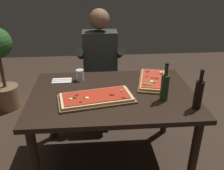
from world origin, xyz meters
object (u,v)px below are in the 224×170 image
pizza_rectangular_front (96,98)px  wine_bottle_dark (199,94)px  pizza_rectangular_left (153,80)px  dining_table (112,102)px  potted_plant_corner (0,65)px  diner_chair (100,79)px  tumbler_near_camera (80,76)px  seated_diner (100,63)px  oil_bottle_amber (165,87)px

pizza_rectangular_front → wine_bottle_dark: (0.76, -0.18, 0.10)m
pizza_rectangular_left → dining_table: bearing=-154.7°
dining_table → potted_plant_corner: potted_plant_corner is taller
pizza_rectangular_front → diner_chair: size_ratio=0.75×
dining_table → tumbler_near_camera: bearing=135.2°
wine_bottle_dark → seated_diner: bearing=123.9°
tumbler_near_camera → potted_plant_corner: bearing=141.3°
pizza_rectangular_front → potted_plant_corner: size_ratio=0.60×
diner_chair → potted_plant_corner: bearing=168.3°
pizza_rectangular_front → pizza_rectangular_left: size_ratio=1.19×
diner_chair → potted_plant_corner: (-1.25, 0.26, 0.13)m
pizza_rectangular_left → tumbler_near_camera: tumbler_near_camera is taller
oil_bottle_amber → seated_diner: seated_diner is taller
pizza_rectangular_left → tumbler_near_camera: (-0.68, 0.10, 0.03)m
oil_bottle_amber → diner_chair: oil_bottle_amber is taller
pizza_rectangular_front → pizza_rectangular_left: 0.62m
pizza_rectangular_front → pizza_rectangular_left: (0.54, 0.30, 0.00)m
tumbler_near_camera → potted_plant_corner: 1.34m
potted_plant_corner → pizza_rectangular_left: bearing=-28.4°
dining_table → tumbler_near_camera: (-0.29, 0.28, 0.14)m
tumbler_near_camera → diner_chair: 0.68m
dining_table → pizza_rectangular_front: bearing=-140.5°
pizza_rectangular_left → oil_bottle_amber: (0.01, -0.34, 0.10)m
diner_chair → wine_bottle_dark: bearing=-59.0°
potted_plant_corner → dining_table: bearing=-40.1°
dining_table → pizza_rectangular_front: pizza_rectangular_front is taller
oil_bottle_amber → tumbler_near_camera: 0.82m
pizza_rectangular_front → diner_chair: bearing=86.2°
tumbler_near_camera → pizza_rectangular_front: bearing=-70.1°
tumbler_near_camera → pizza_rectangular_left: bearing=-8.1°
pizza_rectangular_left → diner_chair: (-0.47, 0.67, -0.27)m
diner_chair → seated_diner: seated_diner is taller
pizza_rectangular_front → seated_diner: seated_diner is taller
wine_bottle_dark → potted_plant_corner: potted_plant_corner is taller
potted_plant_corner → tumbler_near_camera: bearing=-38.7°
pizza_rectangular_front → oil_bottle_amber: bearing=-4.3°
seated_diner → dining_table: bearing=-84.0°
dining_table → wine_bottle_dark: wine_bottle_dark is taller
tumbler_near_camera → seated_diner: size_ratio=0.08×
potted_plant_corner → oil_bottle_amber: bearing=-36.4°
pizza_rectangular_front → oil_bottle_amber: (0.54, -0.04, 0.10)m
oil_bottle_amber → tumbler_near_camera: size_ratio=3.00×
oil_bottle_amber → seated_diner: bearing=118.2°
diner_chair → dining_table: bearing=-84.9°
oil_bottle_amber → potted_plant_corner: (-1.72, 1.27, -0.25)m
dining_table → potted_plant_corner: 1.73m
pizza_rectangular_left → seated_diner: bearing=130.7°
dining_table → wine_bottle_dark: size_ratio=4.44×
dining_table → pizza_rectangular_left: pizza_rectangular_left is taller
pizza_rectangular_front → dining_table: bearing=39.5°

